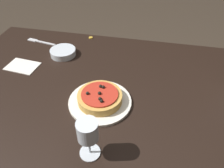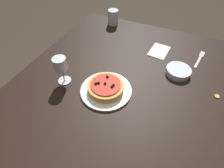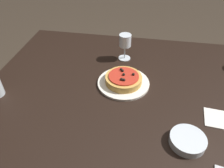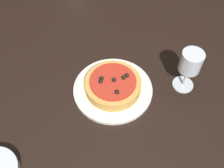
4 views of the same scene
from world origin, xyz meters
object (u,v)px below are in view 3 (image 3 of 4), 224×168
at_px(dinner_plate, 123,83).
at_px(wine_glass, 125,42).
at_px(dining_table, 129,99).
at_px(pizza, 124,79).
at_px(side_bowl, 188,140).

relative_size(dinner_plate, wine_glass, 1.71).
bearing_deg(wine_glass, dining_table, 103.03).
bearing_deg(pizza, dining_table, 142.54).
height_order(dining_table, dinner_plate, dinner_plate).
xyz_separation_m(dining_table, dinner_plate, (0.04, -0.03, 0.08)).
distance_m(wine_glass, side_bowl, 0.64).
bearing_deg(side_bowl, dinner_plate, -47.73).
relative_size(dining_table, wine_glass, 9.36).
xyz_separation_m(dinner_plate, pizza, (-0.00, -0.00, 0.03)).
height_order(dining_table, wine_glass, wine_glass).
distance_m(dinner_plate, pizza, 0.03).
relative_size(dinner_plate, pizza, 1.43).
distance_m(dining_table, side_bowl, 0.39).
xyz_separation_m(pizza, side_bowl, (-0.28, 0.31, -0.02)).
height_order(wine_glass, side_bowl, wine_glass).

